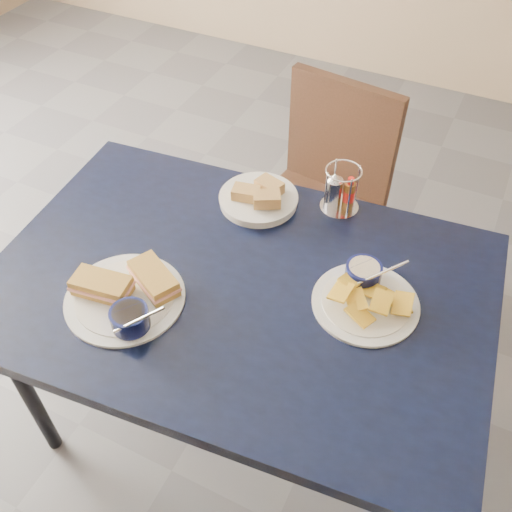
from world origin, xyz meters
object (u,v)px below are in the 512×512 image
at_px(plantain_plate, 366,292).
at_px(bread_basket, 259,198).
at_px(dining_table, 239,298).
at_px(sandwich_plate, 127,294).
at_px(condiment_caddy, 340,192).
at_px(chair_far, 322,185).

height_order(plantain_plate, bread_basket, plantain_plate).
distance_m(dining_table, sandwich_plate, 0.29).
xyz_separation_m(dining_table, bread_basket, (-0.08, 0.29, 0.08)).
relative_size(sandwich_plate, condiment_caddy, 2.29).
relative_size(sandwich_plate, plantain_plate, 1.20).
bearing_deg(bread_basket, plantain_plate, -28.01).
relative_size(sandwich_plate, bread_basket, 1.40).
bearing_deg(plantain_plate, sandwich_plate, -153.12).
bearing_deg(bread_basket, dining_table, -74.17).
relative_size(dining_table, sandwich_plate, 4.24).
bearing_deg(condiment_caddy, plantain_plate, -58.64).
bearing_deg(chair_far, condiment_caddy, -65.35).
bearing_deg(plantain_plate, dining_table, -163.28).
bearing_deg(dining_table, condiment_caddy, 71.74).
distance_m(dining_table, chair_far, 0.77).
bearing_deg(sandwich_plate, dining_table, 38.61).
bearing_deg(condiment_caddy, bread_basket, -158.06).
distance_m(dining_table, plantain_plate, 0.33).
distance_m(dining_table, bread_basket, 0.32).
xyz_separation_m(bread_basket, condiment_caddy, (0.21, 0.08, 0.04)).
height_order(chair_far, condiment_caddy, condiment_caddy).
height_order(chair_far, bread_basket, chair_far).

